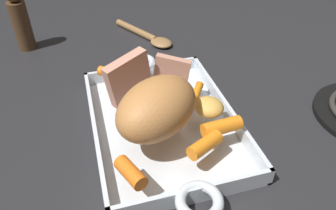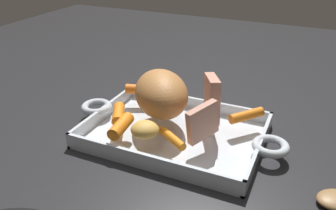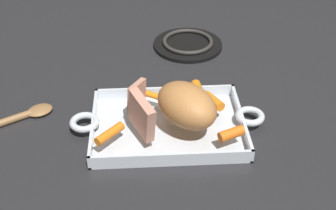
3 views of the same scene
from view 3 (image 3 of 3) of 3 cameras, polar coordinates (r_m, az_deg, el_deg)
name	(u,v)px [view 3 (image 3 of 3)]	position (r m, az deg, el deg)	size (l,w,h in m)	color
ground_plane	(168,129)	(1.02, -0.01, -2.94)	(2.01, 2.01, 0.00)	#232326
roasting_dish	(168,125)	(1.02, -0.01, -2.53)	(0.43, 0.24, 0.03)	silver
pork_roast	(187,105)	(0.96, 2.33, -0.01)	(0.15, 0.10, 0.09)	#B4763F
roast_slice_thin	(137,96)	(1.01, -3.90, 1.08)	(0.01, 0.06, 0.06)	tan
roast_slice_outer	(142,115)	(0.94, -3.29, -1.28)	(0.02, 0.08, 0.08)	tan
baby_carrot_center_left	(110,134)	(0.95, -7.26, -3.54)	(0.02, 0.02, 0.07)	orange
baby_carrot_southwest	(156,96)	(1.05, -1.56, 1.13)	(0.01, 0.01, 0.06)	orange
baby_carrot_short	(198,91)	(1.06, 3.76, 1.72)	(0.02, 0.02, 0.06)	orange
baby_carrot_northwest	(213,101)	(1.03, 5.63, 0.51)	(0.02, 0.02, 0.06)	orange
baby_carrot_center_right	(231,134)	(0.95, 7.86, -3.55)	(0.02, 0.02, 0.05)	orange
potato_golden_small	(177,91)	(1.05, 1.18, 1.69)	(0.05, 0.05, 0.03)	gold
stove_burner_rear	(188,44)	(1.33, 2.47, 7.63)	(0.20, 0.20, 0.02)	black
serving_spoon	(20,117)	(1.10, -17.88, -1.40)	(0.19, 0.13, 0.02)	olive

